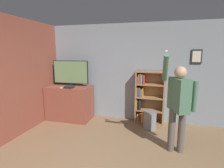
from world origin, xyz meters
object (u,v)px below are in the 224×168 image
at_px(game_console, 69,87).
at_px(waste_bin, 150,120).
at_px(television, 71,73).
at_px(person, 178,101).
at_px(bookshelf, 147,98).

height_order(game_console, waste_bin, game_console).
relative_size(television, game_console, 4.91).
bearing_deg(person, television, -134.78).
relative_size(person, waste_bin, 4.36).
distance_m(television, game_console, 0.50).
bearing_deg(game_console, person, -17.03).
bearing_deg(waste_bin, person, -60.14).
height_order(person, waste_bin, person).
xyz_separation_m(game_console, waste_bin, (2.16, 0.11, -0.77)).
distance_m(game_console, person, 2.83).
xyz_separation_m(game_console, bookshelf, (2.05, 0.50, -0.30)).
bearing_deg(television, bookshelf, 4.22).
bearing_deg(bookshelf, waste_bin, -73.38).
relative_size(game_console, bookshelf, 0.15).
bearing_deg(person, waste_bin, -172.50).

